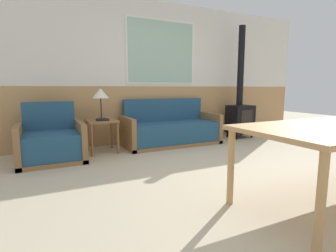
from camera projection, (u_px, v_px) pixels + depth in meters
ground_plane at (249, 181)px, 3.00m from camera, size 16.00×16.00×0.00m
wall_back at (157, 72)px, 5.14m from camera, size 7.20×0.09×2.70m
couch at (171, 131)px, 4.94m from camera, size 1.81×0.76×0.85m
armchair at (51, 144)px, 3.81m from camera, size 0.90×0.81×0.85m
side_table at (102, 126)px, 4.30m from camera, size 0.47×0.47×0.54m
table_lamp at (101, 94)px, 4.31m from camera, size 0.27×0.27×0.52m
book_stack at (103, 120)px, 4.21m from camera, size 0.19×0.15×0.02m
wood_stove at (240, 109)px, 5.59m from camera, size 0.50×0.41×2.33m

